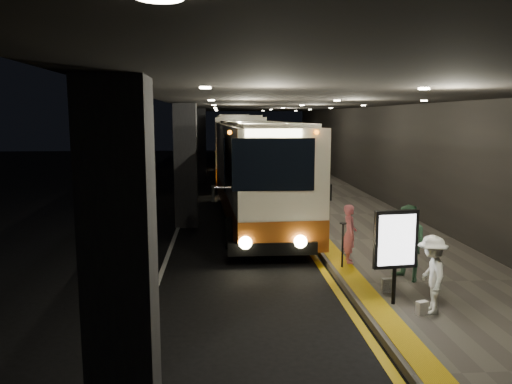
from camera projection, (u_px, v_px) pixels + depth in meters
name	position (u px, v px, depth m)	size (l,w,h in m)	color
ground	(231.00, 255.00, 14.36)	(90.00, 90.00, 0.00)	black
lane_line_white	(181.00, 220.00, 19.16)	(0.12, 50.00, 0.01)	silver
kerb_stripe_yellow	(288.00, 218.00, 19.46)	(0.18, 50.00, 0.01)	gold
sidewalk	(349.00, 216.00, 19.62)	(4.50, 50.00, 0.15)	#514C44
tactile_strip	(301.00, 214.00, 19.47)	(0.50, 50.00, 0.01)	gold
terminal_wall	(408.00, 141.00, 19.34)	(0.10, 50.00, 6.00)	black
support_columns	(186.00, 165.00, 17.87)	(0.80, 24.80, 4.40)	black
canopy	(293.00, 99.00, 18.78)	(9.00, 50.00, 0.40)	black
coach_main	(257.00, 176.00, 18.44)	(3.00, 11.77, 3.64)	beige
coach_second	(239.00, 150.00, 31.08)	(2.87, 12.45, 3.90)	beige
coach_third	(234.00, 140.00, 43.98)	(2.94, 12.77, 4.00)	beige
passenger_boarding	(350.00, 234.00, 12.98)	(0.56, 0.37, 1.54)	#CB5F66
passenger_waiting_green	(409.00, 243.00, 11.54)	(0.86, 0.53, 1.77)	#376345
passenger_waiting_white	(432.00, 274.00, 9.62)	(0.99, 0.46, 1.54)	white
bag_polka	(388.00, 285.00, 10.83)	(0.25, 0.11, 0.31)	black
bag_plain	(422.00, 308.00, 9.61)	(0.21, 0.12, 0.27)	beige
info_sign	(396.00, 241.00, 9.98)	(0.92, 0.22, 1.95)	black
stanchion_post	(343.00, 246.00, 12.55)	(0.05, 0.05, 1.15)	black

